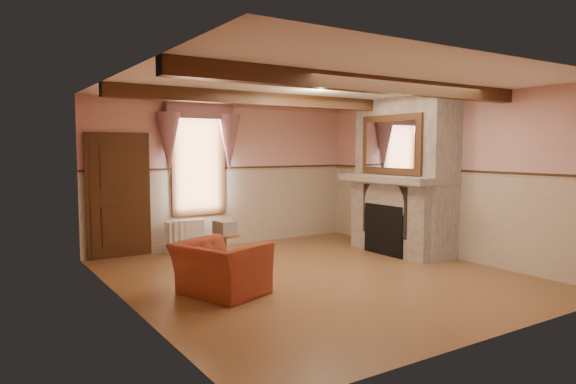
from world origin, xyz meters
TOP-DOWN VIEW (x-y plane):
  - floor at (0.00, 0.00)m, footprint 5.50×6.00m
  - ceiling at (0.00, 0.00)m, footprint 5.50×6.00m
  - wall_back at (0.00, 3.00)m, footprint 5.50×0.02m
  - wall_front at (0.00, -3.00)m, footprint 5.50×0.02m
  - wall_left at (-2.75, 0.00)m, footprint 0.02×6.00m
  - wall_right at (2.75, 0.00)m, footprint 0.02×6.00m
  - wainscot at (0.00, 0.00)m, footprint 5.50×6.00m
  - chair_rail at (0.00, 0.00)m, footprint 5.50×6.00m
  - firebox at (2.00, 0.60)m, footprint 0.20×0.95m
  - armchair at (-1.62, -0.13)m, footprint 1.24×1.32m
  - side_table at (-0.92, 1.21)m, footprint 0.64×0.64m
  - book_stack at (-0.90, 1.24)m, footprint 0.30×0.35m
  - radiator at (-1.00, 2.70)m, footprint 0.72×0.33m
  - bowl at (2.24, 0.64)m, footprint 0.38×0.38m
  - mantel_clock at (2.24, 1.16)m, footprint 0.14×0.24m
  - oil_lamp at (2.24, 1.17)m, footprint 0.11×0.11m
  - candle_red at (2.24, -0.08)m, footprint 0.06×0.06m
  - jar_yellow at (2.24, 0.01)m, footprint 0.06×0.06m
  - fireplace at (2.42, 0.60)m, footprint 0.85×2.00m
  - mantel at (2.24, 0.60)m, footprint 1.05×2.05m
  - overmantel_mirror at (2.06, 0.60)m, footprint 0.06×1.44m
  - door at (-2.10, 2.94)m, footprint 1.10×0.10m
  - window at (-0.60, 2.97)m, footprint 1.06×0.08m
  - window_drapes at (-0.60, 2.88)m, footprint 1.30×0.14m
  - ceiling_beam_front at (0.00, -1.20)m, footprint 5.50×0.18m
  - ceiling_beam_back at (0.00, 1.20)m, footprint 5.50×0.18m

SIDE VIEW (x-z plane):
  - floor at x=0.00m, z-range -0.01..0.01m
  - side_table at x=-0.92m, z-range 0.00..0.55m
  - radiator at x=-1.00m, z-range 0.00..0.60m
  - armchair at x=-1.62m, z-range 0.00..0.69m
  - firebox at x=2.00m, z-range 0.00..0.90m
  - book_stack at x=-0.90m, z-range 0.55..0.75m
  - wainscot at x=0.00m, z-range 0.00..1.50m
  - door at x=-2.10m, z-range 0.00..2.10m
  - mantel at x=2.24m, z-range 1.30..1.42m
  - wall_back at x=0.00m, z-range 0.00..2.80m
  - wall_front at x=0.00m, z-range 0.00..2.80m
  - wall_left at x=-2.75m, z-range 0.00..2.80m
  - wall_right at x=2.75m, z-range 0.00..2.80m
  - fireplace at x=2.42m, z-range 0.00..2.80m
  - bowl at x=2.24m, z-range 1.42..1.51m
  - jar_yellow at x=2.24m, z-range 1.42..1.54m
  - chair_rail at x=0.00m, z-range 1.46..1.54m
  - candle_red at x=2.24m, z-range 1.42..1.58m
  - mantel_clock at x=2.24m, z-range 1.42..1.62m
  - oil_lamp at x=2.24m, z-range 1.42..1.70m
  - window at x=-0.60m, z-range 0.64..2.66m
  - overmantel_mirror at x=2.06m, z-range 1.45..2.49m
  - window_drapes at x=-0.60m, z-range 1.55..2.95m
  - ceiling_beam_front at x=0.00m, z-range 2.60..2.80m
  - ceiling_beam_back at x=0.00m, z-range 2.60..2.80m
  - ceiling at x=0.00m, z-range 2.79..2.80m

